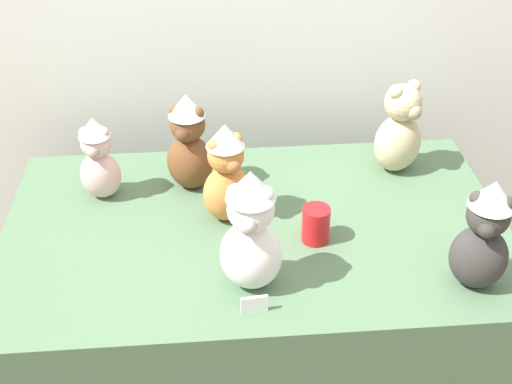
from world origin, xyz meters
TOP-DOWN VIEW (x-y plane):
  - display_table at (0.00, 0.25)m, footprint 1.50×0.90m
  - teddy_bear_ginger at (-0.08, 0.30)m, footprint 0.18×0.17m
  - teddy_bear_blush at (-0.47, 0.44)m, footprint 0.14×0.12m
  - teddy_bear_snow at (-0.03, -0.01)m, footprint 0.19×0.17m
  - teddy_bear_sand at (0.49, 0.52)m, footprint 0.21×0.20m
  - teddy_bear_charcoal at (0.55, -0.05)m, footprint 0.19×0.17m
  - teddy_bear_chestnut at (-0.19, 0.48)m, footprint 0.18×0.17m
  - party_cup_red at (0.16, 0.17)m, footprint 0.08×0.08m
  - name_card_front_left at (-0.03, -0.11)m, footprint 0.07×0.02m

SIDE VIEW (x-z plane):
  - display_table at x=0.00m, z-range 0.00..0.77m
  - name_card_front_left at x=-0.03m, z-range 0.77..0.82m
  - party_cup_red at x=0.16m, z-range 0.77..0.88m
  - teddy_bear_blush at x=-0.47m, z-range 0.77..1.04m
  - teddy_bear_sand at x=0.49m, z-range 0.76..1.08m
  - teddy_bear_ginger at x=-0.08m, z-range 0.77..1.09m
  - teddy_bear_charcoal at x=0.55m, z-range 0.77..1.09m
  - teddy_bear_chestnut at x=-0.19m, z-range 0.77..1.09m
  - teddy_bear_snow at x=-0.03m, z-range 0.77..1.12m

